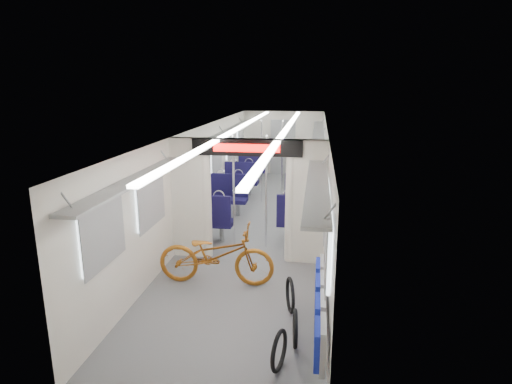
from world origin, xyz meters
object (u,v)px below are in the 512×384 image
at_px(seat_bay_far_left, 247,171).
at_px(bike_hoop_a, 279,353).
at_px(flip_bench, 320,305).
at_px(seat_bay_near_right, 302,203).
at_px(bike_hoop_c, 290,297).
at_px(seat_bay_near_left, 220,203).
at_px(seat_bay_far_right, 306,176).
at_px(stanchion_near_right, 266,193).
at_px(bicycle, 216,255).
at_px(stanchion_far_left, 261,162).
at_px(stanchion_near_left, 234,193).
at_px(stanchion_far_right, 282,163).
at_px(bike_hoop_b, 295,330).

bearing_deg(seat_bay_far_left, bike_hoop_a, -78.29).
xyz_separation_m(flip_bench, seat_bay_far_left, (-2.29, 8.29, -0.01)).
xyz_separation_m(bike_hoop_a, seat_bay_near_right, (0.04, 5.23, 0.34)).
bearing_deg(bike_hoop_c, bike_hoop_a, -91.74).
bearing_deg(seat_bay_near_left, seat_bay_far_right, 61.77).
distance_m(flip_bench, stanchion_near_right, 3.55).
relative_size(bicycle, bike_hoop_a, 3.82).
bearing_deg(stanchion_far_left, stanchion_near_right, -81.01).
bearing_deg(seat_bay_far_left, stanchion_near_left, -83.61).
xyz_separation_m(flip_bench, stanchion_near_left, (-1.72, 3.24, 0.57)).
bearing_deg(stanchion_far_left, stanchion_far_right, -7.62).
height_order(flip_bench, stanchion_far_left, stanchion_far_left).
bearing_deg(bicycle, bike_hoop_a, -150.57).
bearing_deg(bicycle, stanchion_far_right, -8.47).
bearing_deg(seat_bay_near_left, stanchion_near_left, -64.78).
height_order(bicycle, seat_bay_far_left, seat_bay_far_left).
xyz_separation_m(bike_hoop_c, stanchion_near_right, (-0.67, 2.53, 0.91)).
relative_size(seat_bay_far_left, stanchion_far_right, 0.99).
bearing_deg(bike_hoop_c, seat_bay_near_right, 89.99).
bearing_deg(bicycle, stanchion_near_left, -0.53).
height_order(bike_hoop_a, seat_bay_near_right, seat_bay_near_right).
height_order(stanchion_near_left, stanchion_near_right, same).
bearing_deg(seat_bay_near_right, stanchion_far_right, 107.56).
height_order(bike_hoop_c, stanchion_far_right, stanchion_far_right).
distance_m(seat_bay_near_right, stanchion_far_left, 2.47).
relative_size(seat_bay_far_left, seat_bay_far_right, 1.11).
distance_m(bike_hoop_c, stanchion_far_right, 5.99).
bearing_deg(bike_hoop_b, bike_hoop_c, 98.01).
height_order(bike_hoop_b, bike_hoop_c, bike_hoop_c).
relative_size(seat_bay_far_right, stanchion_far_right, 0.89).
distance_m(stanchion_near_left, stanchion_near_right, 0.64).
distance_m(bike_hoop_c, seat_bay_near_right, 3.91).
height_order(bike_hoop_c, seat_bay_far_left, seat_bay_far_left).
relative_size(seat_bay_near_right, seat_bay_far_right, 1.11).
height_order(seat_bay_far_left, stanchion_far_right, stanchion_far_right).
bearing_deg(seat_bay_far_right, stanchion_far_right, -117.21).
bearing_deg(seat_bay_near_right, bicycle, -112.25).
height_order(bicycle, bike_hoop_b, bicycle).
distance_m(bike_hoop_b, seat_bay_far_left, 8.57).
bearing_deg(stanchion_far_right, seat_bay_far_left, 127.81).
xyz_separation_m(seat_bay_near_left, seat_bay_far_right, (1.87, 3.48, -0.03)).
xyz_separation_m(bike_hoop_a, seat_bay_far_left, (-1.83, 8.82, 0.34)).
distance_m(stanchion_near_left, stanchion_far_right, 3.53).
height_order(bicycle, stanchion_near_right, stanchion_near_right).
distance_m(stanchion_near_left, stanchion_far_left, 3.54).
height_order(seat_bay_near_left, stanchion_near_left, stanchion_near_left).
xyz_separation_m(bike_hoop_a, bike_hoop_c, (0.04, 1.34, 0.02)).
relative_size(seat_bay_near_right, seat_bay_far_left, 1.00).
bearing_deg(bike_hoop_a, seat_bay_near_right, 89.55).
relative_size(bicycle, seat_bay_near_left, 0.85).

